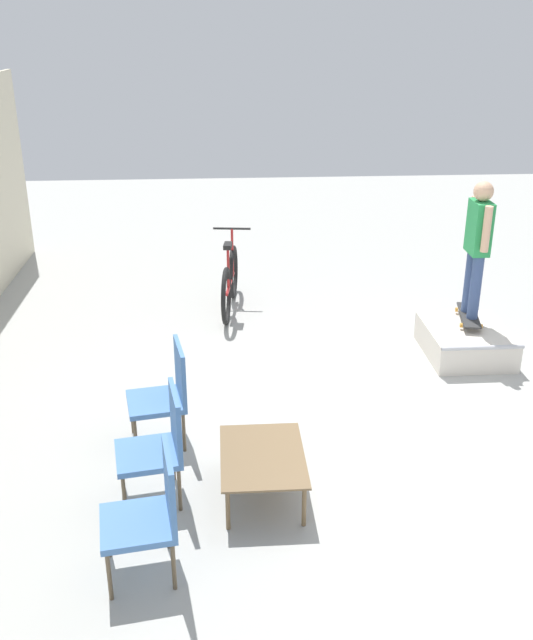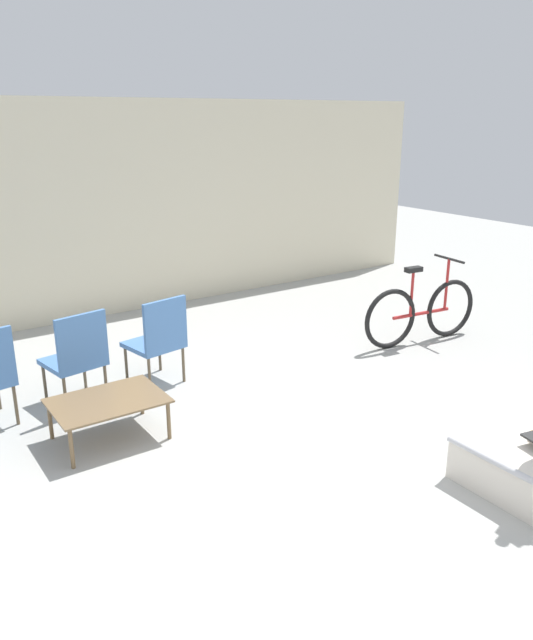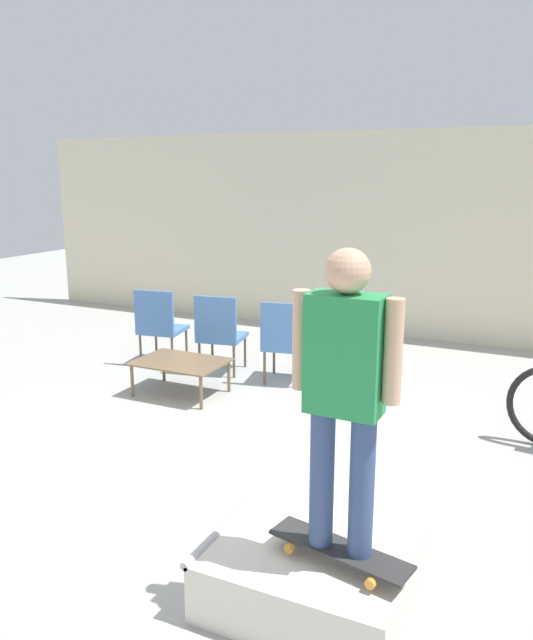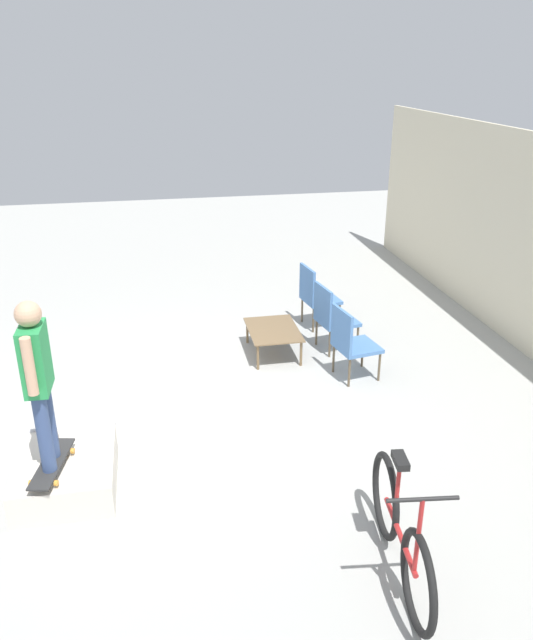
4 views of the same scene
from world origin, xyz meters
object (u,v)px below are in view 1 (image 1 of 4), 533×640
Objects in this scene: skate_ramp_box at (465,341)px; person_skater at (478,239)px; skateboard_on_ramp at (469,315)px; bicycle at (230,282)px; coffee_table at (263,458)px; patio_chair_center at (160,442)px; patio_chair_left at (151,510)px; patio_chair_right at (166,391)px.

person_skater is at bearing -22.18° from skate_ramp_box.
bicycle is (1.46, 2.85, -0.03)m from skateboard_on_ramp.
coffee_table is 0.99× the size of patio_chair_center.
patio_chair_left and patio_chair_right have the same top height.
patio_chair_left is at bearing -9.69° from patio_chair_center.
patio_chair_right reaches higher than skate_ramp_box.
person_skater is at bearing -110.13° from bicycle.
skateboard_on_ramp is 0.48× the size of bicycle.
person_skater is 4.05m from patio_chair_right.
patio_chair_left is (-3.60, 3.51, 0.11)m from skateboard_on_ramp.
patio_chair_right is (0.87, 0.00, 0.00)m from patio_chair_center.
person_skater is 1.64× the size of patio_chair_left.
patio_chair_center is 1.00× the size of patio_chair_right.
patio_chair_center reaches higher than skate_ramp_box.
person_skater is at bearing 107.58° from patio_chair_right.
patio_chair_center and patio_chair_right have the same top height.
skate_ramp_box is at bearing 105.56° from patio_chair_right.
bicycle reaches higher than patio_chair_center.
patio_chair_center reaches higher than skateboard_on_ramp.
skateboard_on_ramp is 0.84× the size of coffee_table.
person_skater is at bearing 11.59° from skateboard_on_ramp.
patio_chair_left is 5.10m from bicycle.
patio_chair_right is at bearing 43.31° from coffee_table.
coffee_table is at bearing 134.60° from skate_ramp_box.
coffee_table is (-2.55, 2.59, 0.18)m from skate_ramp_box.
coffee_table is 1.24m from patio_chair_right.
patio_chair_right reaches higher than coffee_table.
person_skater reaches higher than patio_chair_center.
skateboard_on_ramp is at bearing -22.18° from skate_ramp_box.
skate_ramp_box is 1.15× the size of coffee_table.
patio_chair_left is (-3.41, 3.43, 0.36)m from skate_ramp_box.
coffee_table is at bearing 33.02° from patio_chair_right.
person_skater is 5.10m from patio_chair_left.
coffee_table is 0.86m from patio_chair_center.
patio_chair_left is at bearing -10.28° from patio_chair_right.
patio_chair_left is at bearing 137.35° from person_skater.
coffee_table is (-2.74, 2.67, -0.08)m from skateboard_on_ramp.
person_skater is (0.19, -0.08, 1.20)m from skate_ramp_box.
skate_ramp_box is at bearing 159.39° from person_skater.
skateboard_on_ramp is at bearing 118.18° from patio_chair_center.
bicycle is at bearing 64.46° from person_skater.
patio_chair_center is at bearing 126.48° from skate_ramp_box.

